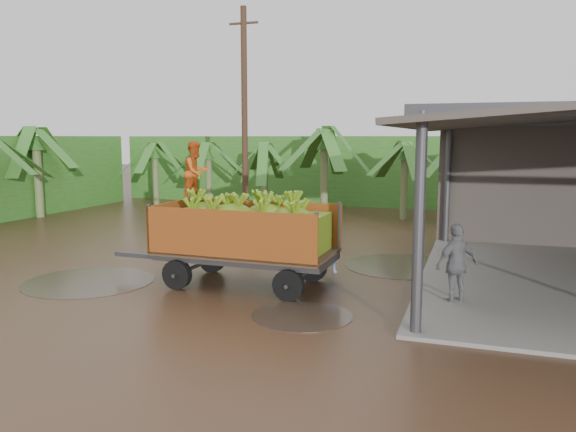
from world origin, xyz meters
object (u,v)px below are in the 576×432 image
Objects in this scene: banana_trailer at (245,233)px; utility_pole at (245,117)px; man_blue at (329,239)px; man_grey at (457,264)px.

utility_pole reaches higher than banana_trailer.
banana_trailer is at bearing 61.04° from man_blue.
man_blue reaches higher than man_grey.
utility_pole is at bearing 114.10° from banana_trailer.
man_grey is at bearing 0.73° from banana_trailer.
man_blue is 1.00× the size of man_grey.
banana_trailer is at bearing -67.09° from utility_pole.
man_blue is 9.30m from utility_pole.
utility_pole is at bearing -87.52° from man_grey.
man_blue is 3.84m from man_grey.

